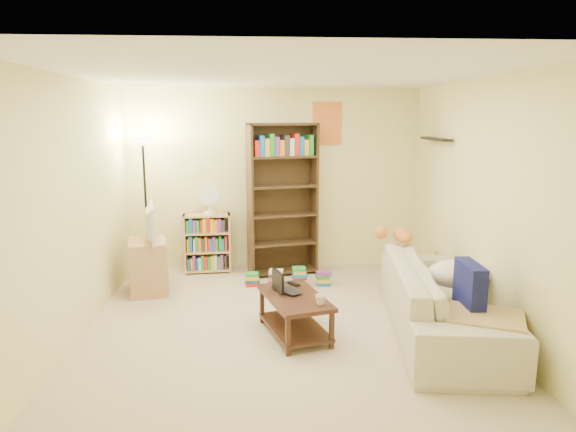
{
  "coord_description": "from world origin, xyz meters",
  "views": [
    {
      "loc": [
        -0.28,
        -4.84,
        2.13
      ],
      "look_at": [
        0.08,
        0.64,
        1.05
      ],
      "focal_mm": 32.0,
      "sensor_mm": 36.0,
      "label": 1
    }
  ],
  "objects": [
    {
      "name": "tv_remote",
      "position": [
        0.11,
        0.21,
        0.42
      ],
      "size": [
        0.13,
        0.16,
        0.02
      ],
      "primitive_type": "cube",
      "rotation": [
        0.0,
        0.0,
        0.58
      ],
      "color": "black",
      "rests_on": "coffee_table"
    },
    {
      "name": "side_table",
      "position": [
        1.72,
        1.16,
        0.23
      ],
      "size": [
        0.5,
        0.5,
        0.47
      ],
      "primitive_type": "cube",
      "rotation": [
        0.0,
        0.0,
        -0.25
      ],
      "color": "tan",
      "rests_on": "ground"
    },
    {
      "name": "coffee_table",
      "position": [
        0.1,
        -0.11,
        0.26
      ],
      "size": [
        0.74,
        1.02,
        0.41
      ],
      "rotation": [
        0.0,
        0.0,
        0.28
      ],
      "color": "#412419",
      "rests_on": "ground"
    },
    {
      "name": "desk_fan",
      "position": [
        -0.89,
        2.01,
        1.05
      ],
      "size": [
        0.29,
        0.16,
        0.42
      ],
      "color": "white",
      "rests_on": "short_bookshelf"
    },
    {
      "name": "room",
      "position": [
        0.0,
        0.01,
        1.62
      ],
      "size": [
        4.5,
        4.54,
        2.52
      ],
      "color": "beige",
      "rests_on": "ground"
    },
    {
      "name": "laptop",
      "position": [
        0.06,
        0.03,
        0.42
      ],
      "size": [
        0.56,
        0.55,
        0.03
      ],
      "primitive_type": "imported",
      "rotation": [
        0.0,
        0.0,
        2.21
      ],
      "color": "black",
      "rests_on": "coffee_table"
    },
    {
      "name": "end_cabinet",
      "position": [
        1.63,
        -0.94,
        0.25
      ],
      "size": [
        0.76,
        0.71,
        0.5
      ],
      "primitive_type": "cube",
      "rotation": [
        0.0,
        0.0,
        -0.44
      ],
      "color": "tan",
      "rests_on": "ground"
    },
    {
      "name": "cream_blanket",
      "position": [
        1.73,
        -0.11,
        0.59
      ],
      "size": [
        0.64,
        0.46,
        0.27
      ],
      "primitive_type": "ellipsoid",
      "color": "white",
      "rests_on": "sofa"
    },
    {
      "name": "navy_pillow",
      "position": [
        1.59,
        -0.67,
        0.66
      ],
      "size": [
        0.15,
        0.46,
        0.41
      ],
      "primitive_type": "cube",
      "rotation": [
        0.0,
        0.0,
        1.54
      ],
      "color": "#121652",
      "rests_on": "sofa"
    },
    {
      "name": "book_stacks",
      "position": [
        0.14,
        1.39,
        0.1
      ],
      "size": [
        1.1,
        0.2,
        0.24
      ],
      "color": "red",
      "rests_on": "ground"
    },
    {
      "name": "television",
      "position": [
        -1.59,
        1.27,
        0.87
      ],
      "size": [
        0.8,
        0.4,
        0.44
      ],
      "primitive_type": "imported",
      "rotation": [
        0.0,
        0.0,
        1.78
      ],
      "color": "black",
      "rests_on": "tv_stand"
    },
    {
      "name": "laptop_screen",
      "position": [
        -0.06,
        -0.0,
        0.53
      ],
      "size": [
        0.09,
        0.3,
        0.2
      ],
      "primitive_type": "cube",
      "rotation": [
        0.0,
        0.0,
        0.28
      ],
      "color": "white",
      "rests_on": "laptop"
    },
    {
      "name": "tall_bookshelf",
      "position": [
        0.09,
        1.9,
        1.08
      ],
      "size": [
        0.96,
        0.5,
        2.04
      ],
      "rotation": [
        0.0,
        0.0,
        0.23
      ],
      "color": "#3D2917",
      "rests_on": "ground"
    },
    {
      "name": "floor_lamp",
      "position": [
        -1.69,
        1.79,
        1.5
      ],
      "size": [
        0.32,
        0.32,
        1.88
      ],
      "color": "black",
      "rests_on": "ground"
    },
    {
      "name": "tabby_cat",
      "position": [
        1.37,
        0.8,
        0.78
      ],
      "size": [
        0.55,
        0.25,
        0.19
      ],
      "color": "orange",
      "rests_on": "sofa"
    },
    {
      "name": "tv_stand",
      "position": [
        -1.59,
        1.27,
        0.32
      ],
      "size": [
        0.55,
        0.68,
        0.65
      ],
      "primitive_type": "cube",
      "rotation": [
        0.0,
        0.0,
        0.2
      ],
      "color": "tan",
      "rests_on": "ground"
    },
    {
      "name": "short_bookshelf",
      "position": [
        -0.94,
        2.05,
        0.41
      ],
      "size": [
        0.65,
        0.3,
        0.81
      ],
      "rotation": [
        0.0,
        0.0,
        0.07
      ],
      "color": "tan",
      "rests_on": "ground"
    },
    {
      "name": "mug",
      "position": [
        0.32,
        -0.36,
        0.45
      ],
      "size": [
        0.11,
        0.11,
        0.09
      ],
      "primitive_type": "imported",
      "rotation": [
        0.0,
        0.0,
        0.05
      ],
      "color": "silver",
      "rests_on": "coffee_table"
    },
    {
      "name": "sofa",
      "position": [
        1.55,
        -0.14,
        0.35
      ],
      "size": [
        2.62,
        1.56,
        0.69
      ],
      "primitive_type": "imported",
      "rotation": [
        0.0,
        0.0,
        1.44
      ],
      "color": "beige",
      "rests_on": "ground"
    }
  ]
}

